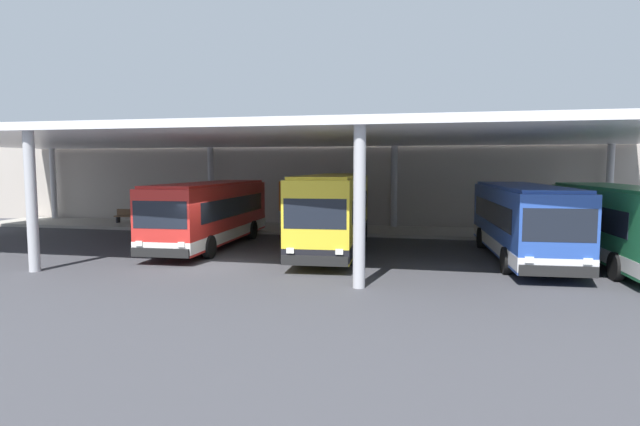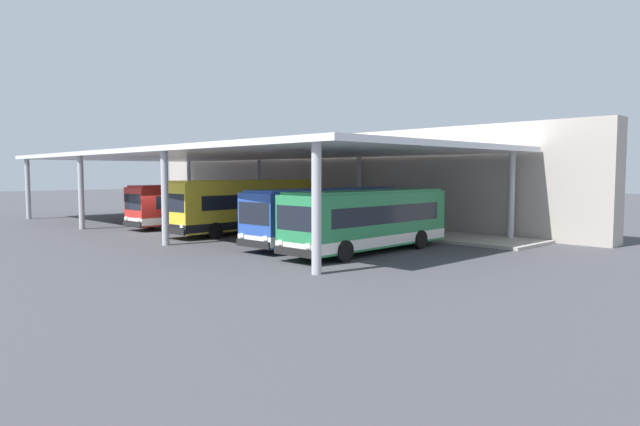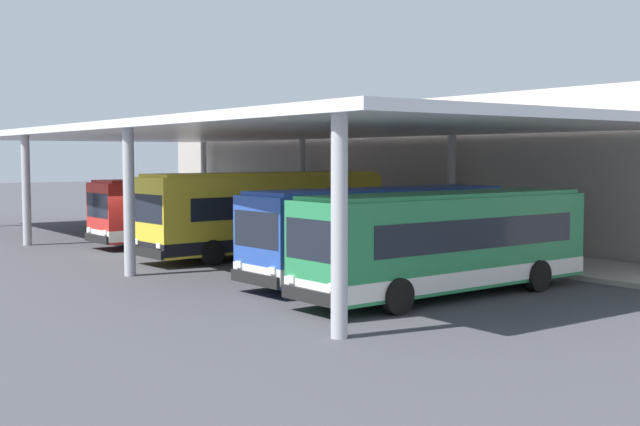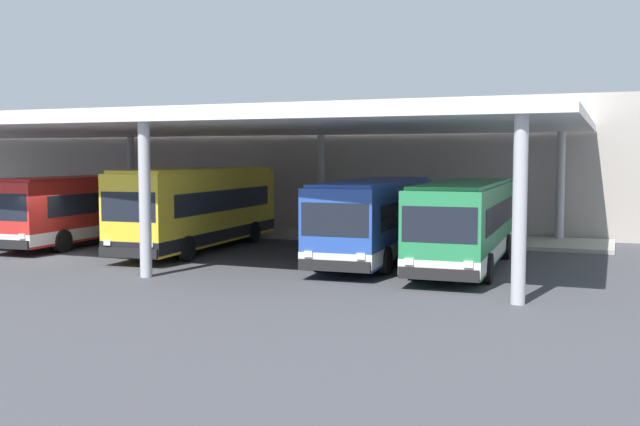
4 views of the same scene
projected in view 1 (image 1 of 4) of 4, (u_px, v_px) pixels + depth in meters
The scene contains 11 objects.
ground_plane at pixel (214, 266), 20.44m from camera, with size 200.00×200.00×0.00m, color #3D3D42.
platform_kerb at pixel (292, 229), 31.87m from camera, with size 42.00×4.50×0.18m, color #A39E93.
station_building_facade at pixel (304, 172), 34.72m from camera, with size 48.00×1.60×7.11m, color #ADA399.
canopy_shelter at pixel (258, 139), 25.31m from camera, with size 40.00×17.00×5.55m.
bus_nearest_bay at pixel (211, 213), 25.24m from camera, with size 2.99×10.61×3.17m.
bus_second_bay at pixel (334, 212), 23.91m from camera, with size 3.22×11.46×3.57m.
bus_middle_bay at pixel (522, 221), 21.68m from camera, with size 3.12×10.65×3.17m.
bus_far_bay at pixel (619, 224), 20.52m from camera, with size 3.00×10.62×3.17m.
bench_waiting at pixel (128, 216), 34.29m from camera, with size 1.80×0.45×0.92m.
trash_bin at pixel (154, 217), 33.47m from camera, with size 0.52×0.52×0.98m.
banner_sign at pixel (285, 199), 30.96m from camera, with size 0.70×0.12×3.20m.
Camera 1 is at (8.39, -18.81, 3.94)m, focal length 28.69 mm.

